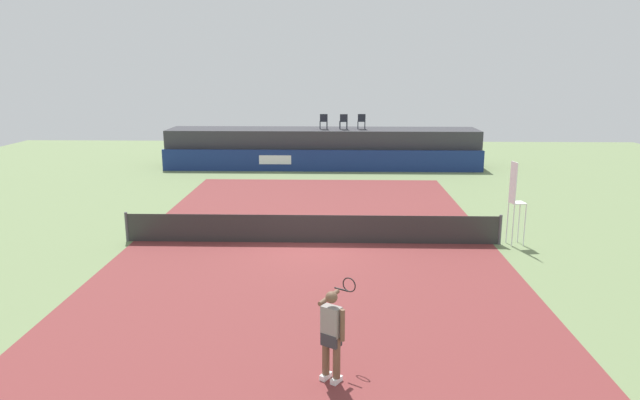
# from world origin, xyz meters

# --- Properties ---
(ground_plane) EXTENTS (48.00, 48.00, 0.00)m
(ground_plane) POSITION_xyz_m (0.00, 3.00, 0.00)
(ground_plane) COLOR #6B7F51
(court_inner) EXTENTS (12.00, 22.00, 0.00)m
(court_inner) POSITION_xyz_m (0.00, 0.00, 0.00)
(court_inner) COLOR maroon
(court_inner) RESTS_ON ground
(sponsor_wall) EXTENTS (18.00, 0.22, 1.20)m
(sponsor_wall) POSITION_xyz_m (-0.01, 13.50, 0.60)
(sponsor_wall) COLOR navy
(sponsor_wall) RESTS_ON ground
(spectator_platform) EXTENTS (18.00, 2.80, 2.20)m
(spectator_platform) POSITION_xyz_m (0.00, 15.30, 1.10)
(spectator_platform) COLOR #38383D
(spectator_platform) RESTS_ON ground
(spectator_chair_far_left) EXTENTS (0.47, 0.47, 0.89)m
(spectator_chair_far_left) POSITION_xyz_m (0.06, 15.04, 2.69)
(spectator_chair_far_left) COLOR #1E232D
(spectator_chair_far_left) RESTS_ON spectator_platform
(spectator_chair_left) EXTENTS (0.47, 0.47, 0.89)m
(spectator_chair_left) POSITION_xyz_m (1.21, 14.98, 2.69)
(spectator_chair_left) COLOR #1E232D
(spectator_chair_left) RESTS_ON spectator_platform
(spectator_chair_center) EXTENTS (0.44, 0.44, 0.89)m
(spectator_chair_center) POSITION_xyz_m (2.25, 15.12, 2.69)
(spectator_chair_center) COLOR #1E232D
(spectator_chair_center) RESTS_ON spectator_platform
(umpire_chair) EXTENTS (0.51, 0.51, 2.76)m
(umpire_chair) POSITION_xyz_m (6.60, -0.02, 1.59)
(umpire_chair) COLOR white
(umpire_chair) RESTS_ON ground
(tennis_net) EXTENTS (12.40, 0.02, 0.95)m
(tennis_net) POSITION_xyz_m (0.00, 0.00, 0.47)
(tennis_net) COLOR #2D2D2D
(tennis_net) RESTS_ON ground
(net_post_near) EXTENTS (0.10, 0.10, 1.00)m
(net_post_near) POSITION_xyz_m (-6.20, 0.00, 0.50)
(net_post_near) COLOR #4C4C51
(net_post_near) RESTS_ON ground
(net_post_far) EXTENTS (0.10, 0.10, 1.00)m
(net_post_far) POSITION_xyz_m (6.20, 0.00, 0.50)
(net_post_far) COLOR #4C4C51
(net_post_far) RESTS_ON ground
(tennis_player) EXTENTS (0.73, 1.25, 1.77)m
(tennis_player) POSITION_xyz_m (0.74, -8.61, 0.96)
(tennis_player) COLOR white
(tennis_player) RESTS_ON court_inner
(tennis_ball) EXTENTS (0.07, 0.07, 0.07)m
(tennis_ball) POSITION_xyz_m (-5.38, 1.86, 0.04)
(tennis_ball) COLOR #D8EA33
(tennis_ball) RESTS_ON court_inner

